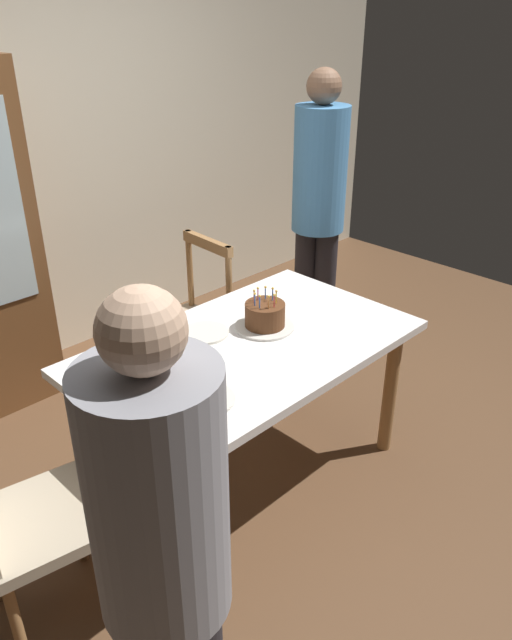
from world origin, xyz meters
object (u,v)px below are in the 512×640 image
object	(u,v)px
dining_table	(248,362)
person_celebrant	(164,558)
plate_far_side	(205,333)
chair_spindle_back	(187,326)
plate_near_celebrant	(207,399)
chair_upholstered	(10,515)
birthday_cake	(265,317)
person_guest	(318,203)

from	to	relation	value
dining_table	person_celebrant	world-z (taller)	person_celebrant
plate_far_side	chair_spindle_back	xyz separation A→B (m)	(0.34, 0.57, -0.31)
plate_near_celebrant	person_celebrant	world-z (taller)	person_celebrant
dining_table	chair_upholstered	bearing A→B (deg)	179.61
person_celebrant	plate_near_celebrant	bearing A→B (deg)	42.81
birthday_cake	chair_spindle_back	distance (m)	0.81
chair_spindle_back	person_celebrant	size ratio (longest dim) A/B	0.58
person_guest	plate_near_celebrant	bearing A→B (deg)	-153.76
plate_near_celebrant	person_celebrant	xyz separation A→B (m)	(-0.66, -0.61, 0.17)
birthday_cake	plate_near_celebrant	bearing A→B (deg)	-156.06
dining_table	plate_near_celebrant	xyz separation A→B (m)	(-0.42, -0.20, 0.10)
dining_table	birthday_cake	world-z (taller)	birthday_cake
dining_table	chair_spindle_back	size ratio (longest dim) A/B	1.60
chair_upholstered	person_guest	world-z (taller)	person_guest
chair_spindle_back	person_celebrant	world-z (taller)	person_celebrant
dining_table	plate_near_celebrant	size ratio (longest dim) A/B	6.92
birthday_cake	chair_spindle_back	xyz separation A→B (m)	(0.10, 0.72, -0.36)
plate_near_celebrant	chair_upholstered	xyz separation A→B (m)	(-0.73, 0.21, -0.23)
chair_spindle_back	person_guest	bearing A→B (deg)	-12.49
birthday_cake	plate_far_side	world-z (taller)	birthday_cake
birthday_cake	person_guest	xyz separation A→B (m)	(1.00, 0.52, 0.22)
plate_far_side	person_guest	distance (m)	1.32
birthday_cake	chair_spindle_back	world-z (taller)	chair_spindle_back
plate_near_celebrant	chair_upholstered	bearing A→B (deg)	163.79
dining_table	person_guest	world-z (taller)	person_guest
dining_table	person_celebrant	size ratio (longest dim) A/B	0.93
plate_far_side	plate_near_celebrant	bearing A→B (deg)	-129.94
chair_spindle_back	chair_upholstered	world-z (taller)	same
plate_near_celebrant	chair_spindle_back	size ratio (longest dim) A/B	0.23
dining_table	plate_near_celebrant	distance (m)	0.48
dining_table	person_celebrant	xyz separation A→B (m)	(-1.08, -0.82, 0.27)
birthday_cake	chair_upholstered	world-z (taller)	chair_upholstered
birthday_cake	person_guest	bearing A→B (deg)	27.54
dining_table	chair_upholstered	xyz separation A→B (m)	(-1.15, 0.01, -0.13)
birthday_cake	chair_upholstered	bearing A→B (deg)	-178.01
plate_far_side	chair_upholstered	bearing A→B (deg)	-169.61
chair_spindle_back	chair_upholstered	bearing A→B (deg)	-151.56
plate_near_celebrant	chair_spindle_back	bearing A→B (deg)	55.08
person_celebrant	person_guest	distance (m)	2.64
plate_near_celebrant	dining_table	bearing A→B (deg)	26.04
chair_upholstered	dining_table	bearing A→B (deg)	-0.39
person_guest	dining_table	bearing A→B (deg)	-153.68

